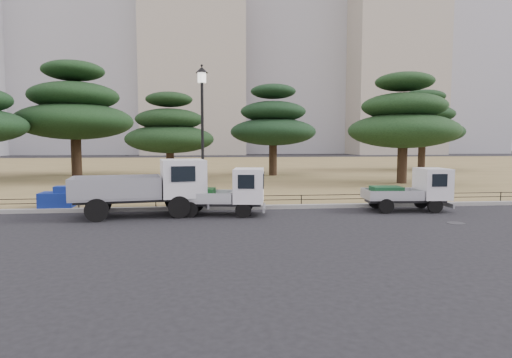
{
  "coord_description": "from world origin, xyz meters",
  "views": [
    {
      "loc": [
        -1.85,
        -14.73,
        2.76
      ],
      "look_at": [
        0.0,
        2.0,
        1.3
      ],
      "focal_mm": 30.0,
      "sensor_mm": 36.0,
      "label": 1
    }
  ],
  "objects": [
    {
      "name": "tower_east",
      "position": [
        40.0,
        82.0,
        24.0
      ],
      "size": [
        20.0,
        18.0,
        48.0
      ],
      "primitive_type": "cube",
      "color": "#AAA08C",
      "rests_on": "ground"
    },
    {
      "name": "ground",
      "position": [
        0.0,
        0.0,
        0.0
      ],
      "size": [
        220.0,
        220.0,
        0.0
      ],
      "primitive_type": "plane",
      "color": "black"
    },
    {
      "name": "pine_center_left",
      "position": [
        -4.37,
        13.74,
        3.52
      ],
      "size": [
        5.75,
        5.75,
        5.84
      ],
      "color": "black",
      "rests_on": "lawn"
    },
    {
      "name": "pine_west_near",
      "position": [
        -12.08,
        19.81,
        5.21
      ],
      "size": [
        8.78,
        8.78,
        8.78
      ],
      "color": "black",
      "rests_on": "lawn"
    },
    {
      "name": "pine_center_right",
      "position": [
        3.16,
        18.48,
        4.25
      ],
      "size": [
        6.67,
        6.67,
        7.08
      ],
      "color": "black",
      "rests_on": "lawn"
    },
    {
      "name": "tarp_pile",
      "position": [
        -7.9,
        3.09,
        0.49
      ],
      "size": [
        1.31,
        0.98,
        0.85
      ],
      "rotation": [
        0.0,
        0.0,
        0.03
      ],
      "color": "navy",
      "rests_on": "lawn"
    },
    {
      "name": "curb",
      "position": [
        0.0,
        2.6,
        0.08
      ],
      "size": [
        120.0,
        0.25,
        0.16
      ],
      "primitive_type": "cube",
      "color": "gray",
      "rests_on": "ground"
    },
    {
      "name": "manhole",
      "position": [
        6.5,
        -1.2,
        0.01
      ],
      "size": [
        0.6,
        0.6,
        0.01
      ],
      "primitive_type": "cylinder",
      "color": "#2D2D30",
      "rests_on": "ground"
    },
    {
      "name": "truck_kei_front",
      "position": [
        -1.17,
        1.37,
        0.88
      ],
      "size": [
        3.5,
        1.87,
        1.76
      ],
      "rotation": [
        0.0,
        0.0,
        -0.15
      ],
      "color": "black",
      "rests_on": "ground"
    },
    {
      "name": "truck_large",
      "position": [
        -4.11,
        1.54,
        1.16
      ],
      "size": [
        5.03,
        2.61,
        2.09
      ],
      "rotation": [
        0.0,
        0.0,
        0.16
      ],
      "color": "black",
      "rests_on": "ground"
    },
    {
      "name": "truck_kei_rear",
      "position": [
        6.26,
        1.49,
        0.85
      ],
      "size": [
        3.35,
        1.61,
        1.71
      ],
      "rotation": [
        0.0,
        0.0,
        -0.07
      ],
      "color": "black",
      "rests_on": "ground"
    },
    {
      "name": "tower_far_east",
      "position": [
        58.0,
        90.0,
        35.0
      ],
      "size": [
        24.0,
        20.0,
        70.0
      ],
      "primitive_type": "cube",
      "color": "#A0A0A5",
      "rests_on": "ground"
    },
    {
      "name": "tower_center_left",
      "position": [
        -5.0,
        85.0,
        27.5
      ],
      "size": [
        22.0,
        20.0,
        55.0
      ],
      "primitive_type": "cube",
      "color": "#AAA08C",
      "rests_on": "ground"
    },
    {
      "name": "lawn",
      "position": [
        0.0,
        30.6,
        0.07
      ],
      "size": [
        120.0,
        56.0,
        0.15
      ],
      "primitive_type": "cube",
      "color": "olive",
      "rests_on": "ground"
    },
    {
      "name": "pipe_fence",
      "position": [
        0.0,
        2.75,
        0.44
      ],
      "size": [
        38.0,
        0.04,
        0.4
      ],
      "color": "black",
      "rests_on": "lawn"
    },
    {
      "name": "radio_tower",
      "position": [
        72.0,
        85.0,
        30.04
      ],
      "size": [
        1.8,
        1.8,
        63.0
      ],
      "color": "#D83F33",
      "rests_on": "ground"
    },
    {
      "name": "pine_east_far",
      "position": [
        17.96,
        23.32,
        4.43
      ],
      "size": [
        7.38,
        7.38,
        7.42
      ],
      "color": "black",
      "rests_on": "lawn"
    },
    {
      "name": "pine_east_near",
      "position": [
        10.35,
        11.17,
        4.16
      ],
      "size": [
        6.87,
        6.87,
        6.94
      ],
      "color": "black",
      "rests_on": "lawn"
    },
    {
      "name": "street_lamp",
      "position": [
        -2.1,
        2.9,
        3.95
      ],
      "size": [
        0.5,
        0.5,
        5.63
      ],
      "color": "black",
      "rests_on": "lawn"
    }
  ]
}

